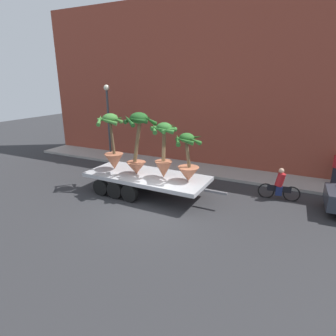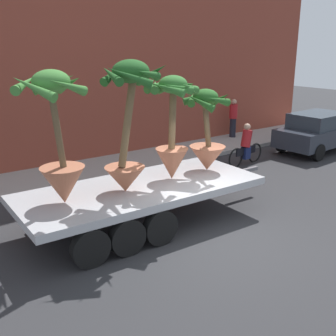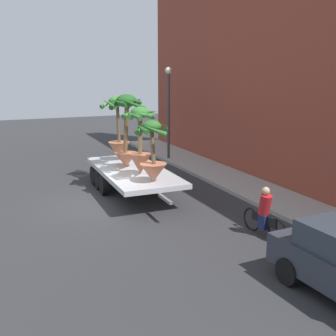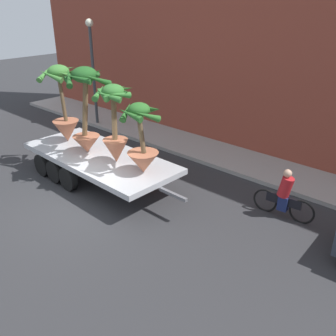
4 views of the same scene
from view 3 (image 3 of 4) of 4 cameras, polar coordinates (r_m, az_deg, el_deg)
The scene contains 10 objects.
ground_plane at distance 15.36m, azimuth -9.01°, elevation -5.02°, with size 60.00×60.00×0.00m, color #2D2D30.
sidewalk at distance 17.80m, azimuth 10.31°, elevation -2.27°, with size 24.00×2.20×0.15m, color #A39E99.
building_facade at distance 18.19m, azimuth 15.53°, elevation 13.47°, with size 24.00×1.20×9.98m, color brown.
flatbed_trailer at distance 16.70m, azimuth -5.17°, elevation -0.68°, with size 6.88×2.59×0.98m.
potted_palm_rear at distance 14.34m, azimuth -2.10°, elevation 1.64°, with size 1.27×1.28×2.15m.
potted_palm_middle at distance 16.45m, azimuth -5.80°, elevation 5.30°, with size 1.42×1.43×2.93m.
potted_palm_front at distance 18.02m, azimuth -6.85°, elevation 4.98°, with size 1.44×1.53×2.77m.
potted_palm_extra at distance 15.33m, azimuth -3.87°, elevation 3.74°, with size 1.30×1.33×2.54m.
cyclist at distance 12.51m, azimuth 13.19°, elevation -6.27°, with size 1.84×0.38×1.54m.
street_lamp at distance 22.07m, azimuth 0.08°, elevation 9.24°, with size 0.36×0.36×4.83m.
Camera 3 is at (14.14, -3.64, 4.77)m, focal length 44.08 mm.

